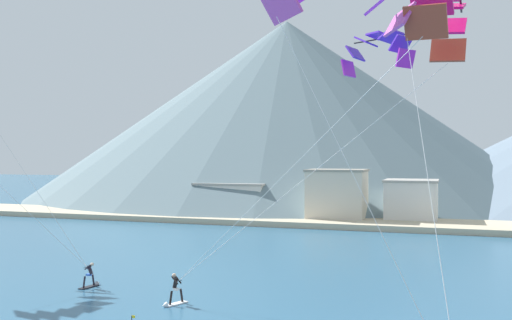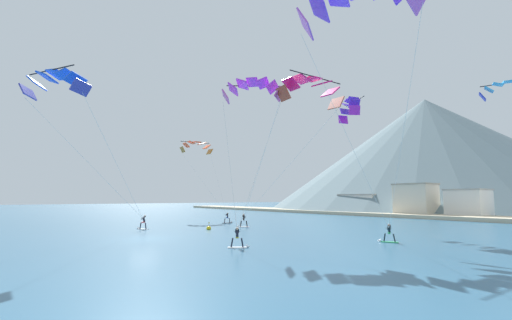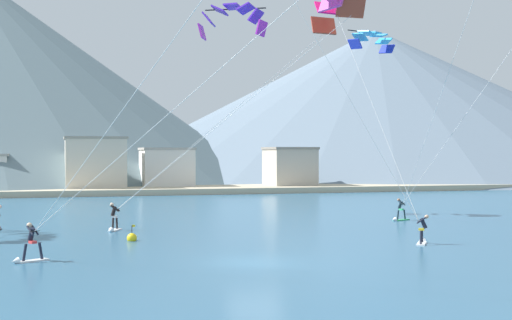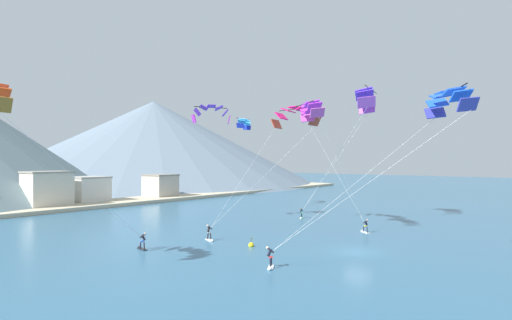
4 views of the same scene
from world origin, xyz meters
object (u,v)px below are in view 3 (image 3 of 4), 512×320
at_px(kitesurfer_far_right, 28,249).
at_px(parafoil_kite_near_trail, 337,1).
at_px(kitesurfer_mid_center, 422,235).
at_px(kitesurfer_near_trail, 113,222).
at_px(parafoil_kite_distant_high_outer, 372,39).
at_px(parafoil_kite_distant_low_drift, 232,17).
at_px(race_marker_buoy, 132,238).
at_px(kitesurfer_near_lead, 399,214).

relative_size(kitesurfer_far_right, parafoil_kite_near_trail, 0.12).
bearing_deg(parafoil_kite_near_trail, kitesurfer_far_right, -151.91).
bearing_deg(kitesurfer_mid_center, kitesurfer_near_trail, 144.67).
height_order(parafoil_kite_distant_high_outer, parafoil_kite_distant_low_drift, parafoil_kite_distant_low_drift).
xyz_separation_m(kitesurfer_near_trail, race_marker_buoy, (0.58, -5.39, -0.42)).
xyz_separation_m(kitesurfer_near_trail, kitesurfer_mid_center, (15.48, -10.97, -0.10)).
bearing_deg(race_marker_buoy, kitesurfer_near_lead, 18.57).
distance_m(kitesurfer_near_trail, kitesurfer_mid_center, 18.98).
xyz_separation_m(kitesurfer_mid_center, parafoil_kite_near_trail, (-1.10, 9.38, 14.42)).
relative_size(kitesurfer_near_trail, parafoil_kite_near_trail, 0.12).
height_order(kitesurfer_near_trail, parafoil_kite_distant_high_outer, parafoil_kite_distant_high_outer).
bearing_deg(parafoil_kite_distant_low_drift, kitesurfer_near_lead, -40.81).
distance_m(kitesurfer_near_lead, race_marker_buoy, 20.91).
distance_m(kitesurfer_near_trail, parafoil_kite_distant_high_outer, 34.45).
bearing_deg(parafoil_kite_distant_low_drift, parafoil_kite_near_trail, -70.21).
xyz_separation_m(parafoil_kite_near_trail, parafoil_kite_distant_high_outer, (11.31, 18.77, 0.90)).
relative_size(parafoil_kite_near_trail, parafoil_kite_distant_high_outer, 2.78).
relative_size(kitesurfer_near_lead, parafoil_kite_distant_high_outer, 0.31).
distance_m(kitesurfer_near_trail, parafoil_kite_distant_low_drift, 20.87).
xyz_separation_m(kitesurfer_mid_center, kitesurfer_far_right, (-20.18, -0.81, 0.10)).
height_order(kitesurfer_near_lead, kitesurfer_mid_center, kitesurfer_mid_center).
relative_size(kitesurfer_mid_center, parafoil_kite_distant_low_drift, 0.31).
height_order(kitesurfer_near_trail, kitesurfer_far_right, kitesurfer_near_trail).
distance_m(kitesurfer_mid_center, parafoil_kite_distant_high_outer, 33.64).
xyz_separation_m(kitesurfer_far_right, parafoil_kite_distant_high_outer, (30.40, 28.96, 15.22)).
relative_size(kitesurfer_near_trail, parafoil_kite_distant_low_drift, 0.34).
distance_m(parafoil_kite_near_trail, parafoil_kite_distant_high_outer, 21.93).
distance_m(kitesurfer_near_lead, parafoil_kite_distant_high_outer, 22.73).
bearing_deg(kitesurfer_near_trail, parafoil_kite_distant_high_outer, 33.76).
bearing_deg(parafoil_kite_distant_low_drift, race_marker_buoy, -121.82).
height_order(kitesurfer_far_right, race_marker_buoy, kitesurfer_far_right).
distance_m(kitesurfer_far_right, parafoil_kite_distant_high_outer, 44.66).
distance_m(kitesurfer_mid_center, race_marker_buoy, 15.92).
height_order(kitesurfer_near_trail, kitesurfer_mid_center, kitesurfer_near_trail).
bearing_deg(kitesurfer_near_trail, parafoil_kite_near_trail, -6.32).
bearing_deg(kitesurfer_far_right, parafoil_kite_distant_low_drift, 55.75).
bearing_deg(kitesurfer_near_lead, race_marker_buoy, -161.43).
xyz_separation_m(kitesurfer_near_trail, parafoil_kite_distant_low_drift, (10.18, 10.08, 15.18)).
relative_size(kitesurfer_mid_center, parafoil_kite_distant_high_outer, 0.30).
distance_m(kitesurfer_mid_center, kitesurfer_far_right, 20.20).
bearing_deg(kitesurfer_far_right, kitesurfer_near_lead, 27.46).
xyz_separation_m(kitesurfer_mid_center, parafoil_kite_distant_low_drift, (-5.30, 21.06, 15.28)).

